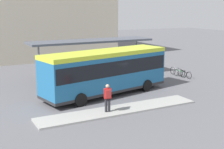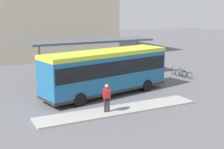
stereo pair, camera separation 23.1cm
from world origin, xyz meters
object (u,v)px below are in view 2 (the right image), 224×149
pedestrian_waiting (107,96)px  bicycle_green (181,73)px  bicycle_white (177,72)px  bicycle_black (186,74)px  potted_planter_far_side (88,76)px  city_bus (106,69)px  potted_planter_near_shelter (140,72)px

pedestrian_waiting → bicycle_green: 12.58m
bicycle_green → bicycle_white: 0.68m
bicycle_black → potted_planter_far_side: (-9.08, 2.01, 0.34)m
pedestrian_waiting → bicycle_green: (10.85, 6.32, -0.78)m
city_bus → potted_planter_near_shelter: (5.02, 3.18, -1.25)m
bicycle_black → bicycle_white: 1.34m
bicycle_green → potted_planter_near_shelter: size_ratio=1.19×
pedestrian_waiting → bicycle_white: (10.96, 6.99, -0.75)m
bicycle_white → potted_planter_near_shelter: (-4.07, 0.18, 0.30)m
bicycle_white → potted_planter_far_side: size_ratio=1.33×
potted_planter_near_shelter → potted_planter_far_side: (-5.00, 0.49, 0.00)m
bicycle_black → potted_planter_far_side: size_ratio=1.20×
city_bus → bicycle_green: bearing=3.1°
city_bus → bicycle_black: size_ratio=6.58×
bicycle_white → potted_planter_far_side: potted_planter_far_side is taller
city_bus → bicycle_white: city_bus is taller
bicycle_green → potted_planter_far_side: (-8.95, 1.34, 0.34)m
bicycle_black → potted_planter_near_shelter: size_ratio=1.19×
bicycle_black → potted_planter_far_side: 9.30m
potted_planter_near_shelter → pedestrian_waiting: bearing=-133.9°
city_bus → bicycle_green: 9.40m
pedestrian_waiting → potted_planter_near_shelter: (6.89, 7.17, -0.45)m
bicycle_white → potted_planter_near_shelter: bearing=84.4°
bicycle_green → potted_planter_far_side: bearing=72.7°
pedestrian_waiting → bicycle_black: size_ratio=1.12×
bicycle_black → potted_planter_near_shelter: potted_planter_near_shelter is taller
bicycle_black → pedestrian_waiting: bearing=-65.2°
city_bus → potted_planter_near_shelter: city_bus is taller
pedestrian_waiting → bicycle_green: pedestrian_waiting is taller
bicycle_green → potted_planter_near_shelter: (-3.95, 0.84, 0.33)m
city_bus → potted_planter_near_shelter: 6.07m
city_bus → bicycle_black: (9.09, 1.66, -1.59)m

